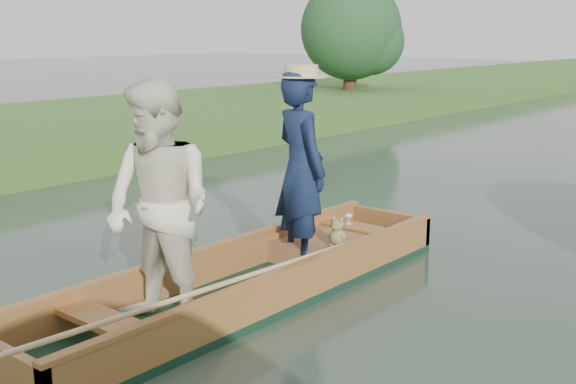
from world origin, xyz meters
The scene contains 2 objects.
ground centered at (0.00, 0.00, 0.00)m, with size 120.00×120.00×0.00m, color #283D30.
punt centered at (-0.01, -0.21, 0.83)m, with size 1.13×5.23×2.15m.
Camera 1 is at (4.44, -4.71, 2.49)m, focal length 45.00 mm.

